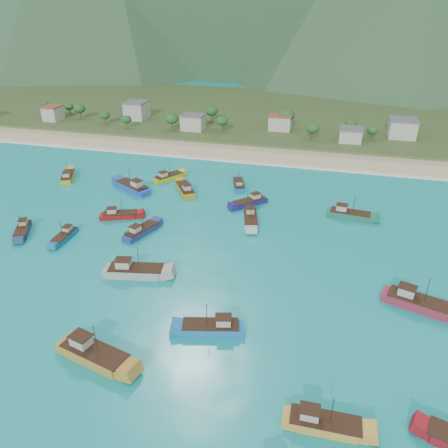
% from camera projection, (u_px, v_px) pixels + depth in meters
% --- Properties ---
extents(ground, '(600.00, 600.00, 0.00)m').
position_uv_depth(ground, '(209.00, 278.00, 88.04)').
color(ground, '#0D8F87').
rests_on(ground, ground).
extents(beach, '(400.00, 18.00, 1.20)m').
position_uv_depth(beach, '(271.00, 155.00, 155.80)').
color(beach, beige).
rests_on(beach, ground).
extents(land, '(400.00, 110.00, 2.40)m').
position_uv_depth(land, '(291.00, 115.00, 208.13)').
color(land, '#385123').
rests_on(land, ground).
extents(surf_line, '(400.00, 2.50, 0.08)m').
position_uv_depth(surf_line, '(267.00, 164.00, 147.65)').
color(surf_line, white).
rests_on(surf_line, ground).
extents(village, '(222.27, 24.25, 7.11)m').
position_uv_depth(village, '(316.00, 127.00, 172.33)').
color(village, beige).
rests_on(village, ground).
extents(vegetation, '(274.46, 25.87, 8.60)m').
position_uv_depth(vegetation, '(265.00, 123.00, 175.43)').
color(vegetation, '#235623').
rests_on(vegetation, ground).
extents(boat_0, '(10.43, 3.25, 6.13)m').
position_uv_depth(boat_0, '(323.00, 424.00, 57.14)').
color(boat_0, gold).
rests_on(boat_0, ground).
extents(boat_1, '(12.72, 9.23, 7.38)m').
position_uv_depth(boat_1, '(133.00, 187.00, 127.31)').
color(boat_1, '#204AAA').
rests_on(boat_1, ground).
extents(boat_2, '(11.09, 5.55, 6.29)m').
position_uv_depth(boat_2, '(212.00, 328.00, 73.60)').
color(boat_2, '#1A6FB8').
rests_on(boat_2, ground).
extents(boat_8, '(5.57, 11.03, 6.26)m').
position_uv_depth(boat_8, '(250.00, 219.00, 109.55)').
color(boat_8, beige).
rests_on(boat_8, ground).
extents(boat_11, '(10.02, 6.22, 5.71)m').
position_uv_depth(boat_11, '(120.00, 216.00, 111.69)').
color(boat_11, maroon).
rests_on(boat_11, ground).
extents(boat_12, '(13.16, 6.69, 7.46)m').
position_uv_depth(boat_12, '(94.00, 355.00, 67.85)').
color(boat_12, '#BB812D').
rests_on(boat_12, ground).
extents(boat_13, '(12.67, 5.83, 7.22)m').
position_uv_depth(boat_13, '(135.00, 272.00, 88.45)').
color(boat_13, '#A9A69A').
rests_on(boat_13, ground).
extents(boat_14, '(7.84, 9.92, 5.86)m').
position_uv_depth(boat_14, '(168.00, 178.00, 135.03)').
color(boat_14, gold).
rests_on(boat_14, ground).
extents(boat_17, '(5.95, 10.42, 5.91)m').
position_uv_depth(boat_17, '(141.00, 231.00, 104.03)').
color(boat_17, navy).
rests_on(boat_17, ground).
extents(boat_19, '(8.55, 10.78, 6.37)m').
position_uv_depth(boat_19, '(185.00, 190.00, 126.22)').
color(boat_19, '#B28917').
rests_on(boat_19, ground).
extents(boat_20, '(6.59, 9.44, 5.44)m').
position_uv_depth(boat_20, '(23.00, 231.00, 104.63)').
color(boat_20, navy).
rests_on(boat_20, ground).
extents(boat_21, '(2.74, 8.59, 5.04)m').
position_uv_depth(boat_21, '(65.00, 237.00, 102.17)').
color(boat_21, '#156995').
rests_on(boat_21, ground).
extents(boat_22, '(8.99, 9.18, 5.86)m').
position_uv_depth(boat_22, '(250.00, 202.00, 118.71)').
color(boat_22, navy).
rests_on(boat_22, ground).
extents(boat_23, '(11.36, 4.30, 6.56)m').
position_uv_depth(boat_23, '(349.00, 215.00, 111.66)').
color(boat_23, '#1C684A').
rests_on(boat_23, ground).
extents(boat_24, '(6.84, 10.33, 5.91)m').
position_uv_depth(boat_24, '(68.00, 177.00, 135.41)').
color(boat_24, gold).
rests_on(boat_24, ground).
extents(boat_25, '(5.44, 9.70, 5.50)m').
position_uv_depth(boat_25, '(239.00, 185.00, 129.77)').
color(boat_25, '#1962A2').
rests_on(boat_25, ground).
extents(boat_26, '(12.78, 7.17, 7.25)m').
position_uv_depth(boat_26, '(418.00, 303.00, 79.30)').
color(boat_26, maroon).
rests_on(boat_26, ground).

